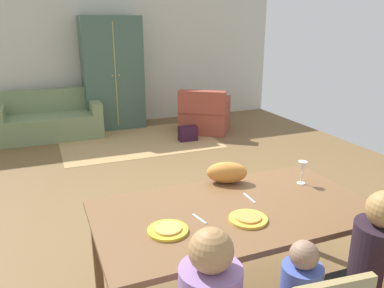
{
  "coord_description": "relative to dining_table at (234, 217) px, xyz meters",
  "views": [
    {
      "loc": [
        -1.44,
        -3.52,
        1.98
      ],
      "look_at": [
        -0.11,
        -0.23,
        0.85
      ],
      "focal_mm": 35.84,
      "sensor_mm": 36.0,
      "label": 1
    }
  ],
  "objects": [
    {
      "name": "ground_plane",
      "position": [
        0.28,
        2.23,
        -0.71
      ],
      "size": [
        6.92,
        6.8,
        0.02
      ],
      "primitive_type": "cube",
      "color": "brown"
    },
    {
      "name": "back_wall",
      "position": [
        0.28,
        5.68,
        0.65
      ],
      "size": [
        6.92,
        0.1,
        2.7
      ],
      "primitive_type": "cube",
      "color": "beige",
      "rests_on": "ground_plane"
    },
    {
      "name": "dining_table",
      "position": [
        0.0,
        0.0,
        0.0
      ],
      "size": [
        1.91,
        1.04,
        0.76
      ],
      "color": "brown",
      "rests_on": "ground_plane"
    },
    {
      "name": "plate_near_man",
      "position": [
        -0.52,
        -0.12,
        0.07
      ],
      "size": [
        0.25,
        0.25,
        0.02
      ],
      "primitive_type": "cylinder",
      "color": "yellow",
      "rests_on": "dining_table"
    },
    {
      "name": "pizza_near_man",
      "position": [
        -0.52,
        -0.12,
        0.09
      ],
      "size": [
        0.17,
        0.17,
        0.01
      ],
      "primitive_type": "cylinder",
      "color": "#E2A14F",
      "rests_on": "plate_near_man"
    },
    {
      "name": "plate_near_child",
      "position": [
        0.0,
        -0.18,
        0.07
      ],
      "size": [
        0.25,
        0.25,
        0.02
      ],
      "primitive_type": "cylinder",
      "color": "yellow",
      "rests_on": "dining_table"
    },
    {
      "name": "pizza_near_child",
      "position": [
        0.0,
        -0.18,
        0.09
      ],
      "size": [
        0.17,
        0.17,
        0.01
      ],
      "primitive_type": "cylinder",
      "color": "gold",
      "rests_on": "plate_near_child"
    },
    {
      "name": "wine_glass",
      "position": [
        0.69,
        0.18,
        0.2
      ],
      "size": [
        0.07,
        0.07,
        0.19
      ],
      "color": "silver",
      "rests_on": "dining_table"
    },
    {
      "name": "fork",
      "position": [
        -0.29,
        -0.05,
        0.07
      ],
      "size": [
        0.05,
        0.15,
        0.01
      ],
      "primitive_type": "cube",
      "rotation": [
        0.0,
        0.0,
        0.21
      ],
      "color": "silver",
      "rests_on": "dining_table"
    },
    {
      "name": "knife",
      "position": [
        0.17,
        0.1,
        0.07
      ],
      "size": [
        0.02,
        0.17,
        0.01
      ],
      "primitive_type": "cube",
      "rotation": [
        0.0,
        0.0,
        -0.03
      ],
      "color": "silver",
      "rests_on": "dining_table"
    },
    {
      "name": "person_woman",
      "position": [
        0.53,
        -0.7,
        -0.18
      ],
      "size": [
        0.3,
        0.4,
        1.11
      ],
      "color": "#343F41",
      "rests_on": "ground_plane"
    },
    {
      "name": "cat",
      "position": [
        0.15,
        0.42,
        0.15
      ],
      "size": [
        0.36,
        0.27,
        0.17
      ],
      "primitive_type": "ellipsoid",
      "rotation": [
        0.0,
        0.0,
        -0.4
      ],
      "color": "#D08337",
      "rests_on": "dining_table"
    },
    {
      "name": "area_rug",
      "position": [
        0.36,
        4.18,
        -0.69
      ],
      "size": [
        2.6,
        1.8,
        0.01
      ],
      "primitive_type": "cube",
      "color": "tan",
      "rests_on": "ground_plane"
    },
    {
      "name": "couch",
      "position": [
        -1.03,
        5.04,
        -0.39
      ],
      "size": [
        1.76,
        0.86,
        0.82
      ],
      "color": "#728459",
      "rests_on": "ground_plane"
    },
    {
      "name": "armchair",
      "position": [
        1.69,
        4.34,
        -0.38
      ],
      "size": [
        1.19,
        1.19,
        0.82
      ],
      "color": "#964131",
      "rests_on": "ground_plane"
    },
    {
      "name": "armoire",
      "position": [
        0.19,
        5.29,
        0.35
      ],
      "size": [
        1.1,
        0.59,
        2.1
      ],
      "color": "#3E594A",
      "rests_on": "ground_plane"
    },
    {
      "name": "handbag",
      "position": [
        1.17,
        3.88,
        -0.57
      ],
      "size": [
        0.32,
        0.16,
        0.26
      ],
      "primitive_type": "cube",
      "color": "#2F1329",
      "rests_on": "ground_plane"
    }
  ]
}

